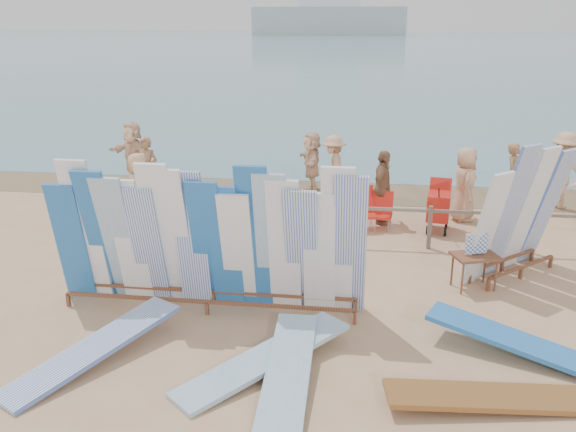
# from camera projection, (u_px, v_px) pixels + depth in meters

# --- Properties ---
(ground) EXTENTS (160.00, 160.00, 0.00)m
(ground) POSITION_uv_depth(u_px,v_px,m) (318.00, 308.00, 9.86)
(ground) COLOR tan
(ground) RESTS_ON ground
(ocean) EXTENTS (320.00, 240.00, 0.02)m
(ocean) POSITION_uv_depth(u_px,v_px,m) (368.00, 41.00, 130.62)
(ocean) COLOR slate
(ocean) RESTS_ON ground
(wet_sand_strip) EXTENTS (40.00, 2.60, 0.01)m
(wet_sand_strip) POSITION_uv_depth(u_px,v_px,m) (340.00, 190.00, 16.65)
(wet_sand_strip) COLOR brown
(wet_sand_strip) RESTS_ON ground
(distant_ship) EXTENTS (45.00, 8.00, 14.00)m
(distant_ship) POSITION_uv_depth(u_px,v_px,m) (329.00, 17.00, 179.54)
(distant_ship) COLOR #999EA3
(distant_ship) RESTS_ON ocean
(fence) EXTENTS (12.08, 0.08, 0.90)m
(fence) POSITION_uv_depth(u_px,v_px,m) (331.00, 215.00, 12.49)
(fence) COLOR #736757
(fence) RESTS_ON ground
(main_surfboard_rack) EXTENTS (4.97, 0.77, 2.49)m
(main_surfboard_rack) POSITION_uv_depth(u_px,v_px,m) (208.00, 244.00, 9.48)
(main_surfboard_rack) COLOR brown
(main_surfboard_rack) RESTS_ON ground
(side_surfboard_rack) EXTENTS (2.06, 1.95, 2.50)m
(side_surfboard_rack) POSITION_uv_depth(u_px,v_px,m) (518.00, 216.00, 10.79)
(side_surfboard_rack) COLOR brown
(side_surfboard_rack) RESTS_ON ground
(vendor_table) EXTENTS (0.88, 0.74, 0.99)m
(vendor_table) POSITION_uv_depth(u_px,v_px,m) (474.00, 270.00, 10.49)
(vendor_table) COLOR brown
(vendor_table) RESTS_ON ground
(flat_board_c) EXTENTS (2.75, 0.95, 0.22)m
(flat_board_c) POSITION_uv_depth(u_px,v_px,m) (496.00, 405.00, 7.38)
(flat_board_c) COLOR brown
(flat_board_c) RESTS_ON ground
(flat_board_e) EXTENTS (1.80, 2.62, 0.38)m
(flat_board_e) POSITION_uv_depth(u_px,v_px,m) (95.00, 361.00, 8.33)
(flat_board_e) COLOR white
(flat_board_e) RESTS_ON ground
(flat_board_a) EXTENTS (0.61, 2.70, 0.34)m
(flat_board_a) POSITION_uv_depth(u_px,v_px,m) (288.00, 387.00, 7.74)
(flat_board_a) COLOR #7DA8C8
(flat_board_a) RESTS_ON ground
(flat_board_d) EXTENTS (2.69, 1.58, 0.43)m
(flat_board_d) POSITION_uv_depth(u_px,v_px,m) (523.00, 358.00, 8.40)
(flat_board_d) COLOR #2467B4
(flat_board_d) RESTS_ON ground
(flat_board_b) EXTENTS (2.21, 2.39, 0.30)m
(flat_board_b) POSITION_uv_depth(u_px,v_px,m) (265.00, 368.00, 8.15)
(flat_board_b) COLOR #7DA8C8
(flat_board_b) RESTS_ON ground
(beach_chair_left) EXTENTS (0.72, 0.74, 0.94)m
(beach_chair_left) POSITION_uv_depth(u_px,v_px,m) (362.00, 217.00, 13.50)
(beach_chair_left) COLOR red
(beach_chair_left) RESTS_ON ground
(beach_chair_right) EXTENTS (0.57, 0.59, 0.81)m
(beach_chair_right) POSITION_uv_depth(u_px,v_px,m) (380.00, 218.00, 13.57)
(beach_chair_right) COLOR red
(beach_chair_right) RESTS_ON ground
(stroller) EXTENTS (0.68, 0.89, 1.12)m
(stroller) POSITION_uv_depth(u_px,v_px,m) (438.00, 211.00, 13.35)
(stroller) COLOR red
(stroller) RESTS_ON ground
(beachgoer_3) EXTENTS (0.48, 1.11, 1.70)m
(beachgoer_3) POSITION_uv_depth(u_px,v_px,m) (333.00, 169.00, 15.44)
(beachgoer_3) COLOR tan
(beachgoer_3) RESTS_ON ground
(beachgoer_1) EXTENTS (0.64, 0.42, 1.63)m
(beachgoer_1) POSITION_uv_depth(u_px,v_px,m) (147.00, 169.00, 15.55)
(beachgoer_1) COLOR #8C6042
(beachgoer_1) RESTS_ON ground
(beachgoer_7) EXTENTS (0.54, 0.67, 1.60)m
(beachgoer_7) POSITION_uv_depth(u_px,v_px,m) (513.00, 175.00, 14.96)
(beachgoer_7) COLOR #8C6042
(beachgoer_7) RESTS_ON ground
(beachgoer_6) EXTENTS (0.40, 0.84, 1.71)m
(beachgoer_6) POSITION_uv_depth(u_px,v_px,m) (465.00, 184.00, 13.94)
(beachgoer_6) COLOR tan
(beachgoer_6) RESTS_ON ground
(beachgoer_0) EXTENTS (0.75, 0.90, 1.67)m
(beachgoer_0) POSITION_uv_depth(u_px,v_px,m) (139.00, 190.00, 13.58)
(beachgoer_0) COLOR tan
(beachgoer_0) RESTS_ON ground
(beachgoer_11) EXTENTS (1.70, 1.42, 1.83)m
(beachgoer_11) POSITION_uv_depth(u_px,v_px,m) (133.00, 155.00, 16.73)
(beachgoer_11) COLOR beige
(beachgoer_11) RESTS_ON ground
(beachgoer_4) EXTENTS (0.68, 1.07, 1.69)m
(beachgoer_4) POSITION_uv_depth(u_px,v_px,m) (382.00, 188.00, 13.71)
(beachgoer_4) COLOR #8C6042
(beachgoer_4) RESTS_ON ground
(beachgoer_9) EXTENTS (1.29, 1.11, 1.89)m
(beachgoer_9) POSITION_uv_depth(u_px,v_px,m) (563.00, 170.00, 14.85)
(beachgoer_9) COLOR tan
(beachgoer_9) RESTS_ON ground
(beachgoer_5) EXTENTS (0.83, 1.59, 1.64)m
(beachgoer_5) POSITION_uv_depth(u_px,v_px,m) (312.00, 162.00, 16.28)
(beachgoer_5) COLOR beige
(beachgoer_5) RESTS_ON ground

